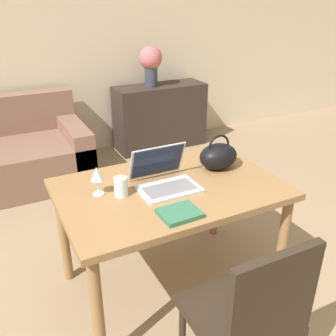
# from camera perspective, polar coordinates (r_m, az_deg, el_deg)

# --- Properties ---
(wall_back) EXTENTS (10.00, 0.06, 2.70)m
(wall_back) POSITION_cam_1_polar(r_m,az_deg,el_deg) (4.36, -17.00, 18.83)
(wall_back) COLOR beige
(wall_back) RESTS_ON ground_plane
(dining_table) EXTENTS (1.28, 0.85, 0.74)m
(dining_table) POSITION_cam_1_polar(r_m,az_deg,el_deg) (2.22, 0.31, -4.81)
(dining_table) COLOR olive
(dining_table) RESTS_ON ground_plane
(chair) EXTENTS (0.45, 0.45, 0.90)m
(chair) POSITION_cam_1_polar(r_m,az_deg,el_deg) (1.78, 12.32, -20.89)
(chair) COLOR #2D2319
(chair) RESTS_ON ground_plane
(sideboard) EXTENTS (1.10, 0.40, 0.77)m
(sideboard) POSITION_cam_1_polar(r_m,az_deg,el_deg) (4.61, -1.22, 7.86)
(sideboard) COLOR #332823
(sideboard) RESTS_ON ground_plane
(laptop) EXTENTS (0.34, 0.31, 0.22)m
(laptop) POSITION_cam_1_polar(r_m,az_deg,el_deg) (2.17, -0.68, -1.18)
(laptop) COLOR silver
(laptop) RESTS_ON dining_table
(drinking_glass) EXTENTS (0.08, 0.08, 0.11)m
(drinking_glass) POSITION_cam_1_polar(r_m,az_deg,el_deg) (2.07, -7.19, -2.84)
(drinking_glass) COLOR silver
(drinking_glass) RESTS_ON dining_table
(wine_glass) EXTENTS (0.07, 0.07, 0.17)m
(wine_glass) POSITION_cam_1_polar(r_m,az_deg,el_deg) (2.08, -10.79, -1.06)
(wine_glass) COLOR silver
(wine_glass) RESTS_ON dining_table
(handbag) EXTENTS (0.25, 0.19, 0.23)m
(handbag) POSITION_cam_1_polar(r_m,az_deg,el_deg) (2.39, 7.67, 1.83)
(handbag) COLOR black
(handbag) RESTS_ON dining_table
(flower_vase) EXTENTS (0.26, 0.26, 0.45)m
(flower_vase) POSITION_cam_1_polar(r_m,az_deg,el_deg) (4.40, -2.64, 15.84)
(flower_vase) COLOR #333847
(flower_vase) RESTS_ON sideboard
(book) EXTENTS (0.20, 0.17, 0.02)m
(book) POSITION_cam_1_polar(r_m,az_deg,el_deg) (1.90, 1.77, -6.90)
(book) COLOR #336B4C
(book) RESTS_ON dining_table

